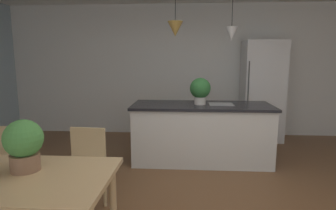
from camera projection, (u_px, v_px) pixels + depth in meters
The scene contains 9 objects.
wall_back_kitchen at pixel (201, 71), 5.89m from camera, with size 10.00×0.12×2.70m, color white.
chair_far_left at pixel (7, 166), 2.94m from camera, with size 0.42×0.42×0.87m.
chair_far_right at pixel (84, 168), 2.89m from camera, with size 0.43×0.43×0.87m.
kitchen_island at pixel (201, 132), 4.36m from camera, with size 2.13×0.86×0.91m.
refrigerator at pixel (262, 91), 5.48m from camera, with size 0.76×0.67×1.94m.
pendant_over_island_main at pixel (175, 29), 4.14m from camera, with size 0.23×0.23×0.78m.
pendant_over_island_aux at pixel (232, 34), 4.09m from camera, with size 0.18×0.18×0.86m.
potted_plant_on_island at pixel (200, 89), 4.26m from camera, with size 0.32×0.32×0.41m.
potted_plant_on_table at pixel (24, 143), 2.13m from camera, with size 0.29×0.29×0.40m.
Camera 1 is at (-0.30, -2.70, 1.58)m, focal length 29.94 mm.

